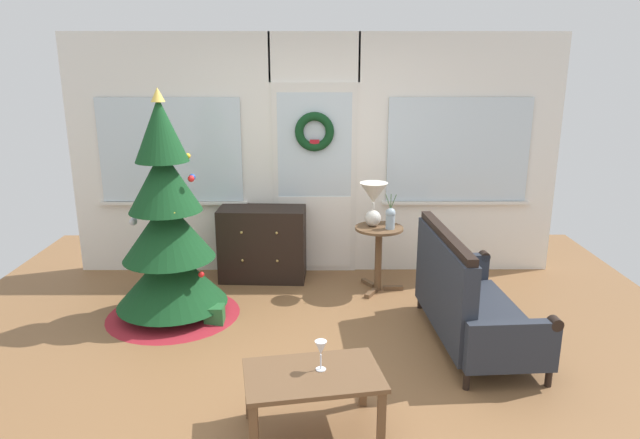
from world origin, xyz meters
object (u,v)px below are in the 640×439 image
at_px(settee_sofa, 465,300).
at_px(coffee_table, 313,382).
at_px(table_lamp, 373,198).
at_px(gift_box, 215,315).
at_px(wine_glass, 321,349).
at_px(dresser_cabinet, 263,244).
at_px(christmas_tree, 168,241).
at_px(flower_vase, 390,217).
at_px(side_table, 379,246).

relative_size(settee_sofa, coffee_table, 1.69).
bearing_deg(settee_sofa, table_lamp, 119.19).
bearing_deg(gift_box, wine_glass, -57.94).
height_order(dresser_cabinet, table_lamp, table_lamp).
height_order(dresser_cabinet, coffee_table, dresser_cabinet).
height_order(christmas_tree, gift_box, christmas_tree).
xyz_separation_m(settee_sofa, table_lamp, (-0.65, 1.17, 0.58)).
bearing_deg(christmas_tree, coffee_table, -53.03).
relative_size(flower_vase, wine_glass, 1.79).
relative_size(flower_vase, coffee_table, 0.38).
xyz_separation_m(side_table, flower_vase, (0.10, -0.06, 0.31)).
bearing_deg(side_table, christmas_tree, -163.37).
xyz_separation_m(settee_sofa, wine_glass, (-1.19, -1.14, 0.17)).
distance_m(dresser_cabinet, wine_glass, 2.67).
relative_size(christmas_tree, flower_vase, 5.86).
height_order(settee_sofa, gift_box, settee_sofa).
bearing_deg(flower_vase, table_lamp, 147.99).
height_order(side_table, flower_vase, flower_vase).
relative_size(side_table, gift_box, 3.99).
bearing_deg(christmas_tree, flower_vase, 14.28).
height_order(christmas_tree, wine_glass, christmas_tree).
height_order(dresser_cabinet, gift_box, dresser_cabinet).
bearing_deg(dresser_cabinet, gift_box, -106.85).
bearing_deg(dresser_cabinet, coffee_table, -78.19).
xyz_separation_m(table_lamp, coffee_table, (-0.58, -2.34, -0.61)).
relative_size(side_table, coffee_table, 0.73).
bearing_deg(table_lamp, settee_sofa, -60.81).
bearing_deg(coffee_table, table_lamp, 75.99).
height_order(side_table, table_lamp, table_lamp).
relative_size(side_table, flower_vase, 1.91).
bearing_deg(christmas_tree, wine_glass, -51.32).
distance_m(settee_sofa, wine_glass, 1.65).
distance_m(dresser_cabinet, side_table, 1.24).
distance_m(dresser_cabinet, table_lamp, 1.30).
xyz_separation_m(dresser_cabinet, flower_vase, (1.30, -0.39, 0.40)).
relative_size(dresser_cabinet, wine_glass, 4.71).
bearing_deg(table_lamp, dresser_cabinet, 165.66).
bearing_deg(table_lamp, coffee_table, -104.01).
bearing_deg(christmas_tree, settee_sofa, -12.20).
xyz_separation_m(side_table, wine_glass, (-0.59, -2.26, 0.07)).
height_order(christmas_tree, table_lamp, christmas_tree).
relative_size(flower_vase, gift_box, 2.09).
relative_size(dresser_cabinet, side_table, 1.37).
bearing_deg(coffee_table, side_table, 74.36).
height_order(settee_sofa, table_lamp, table_lamp).
height_order(dresser_cabinet, settee_sofa, settee_sofa).
relative_size(dresser_cabinet, flower_vase, 2.63).
bearing_deg(side_table, gift_box, -153.26).
bearing_deg(flower_vase, gift_box, -156.44).
bearing_deg(christmas_tree, side_table, 16.63).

